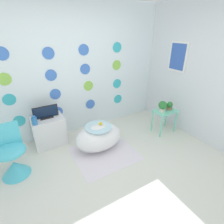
{
  "coord_description": "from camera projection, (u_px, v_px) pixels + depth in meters",
  "views": [
    {
      "loc": [
        -1.0,
        -1.54,
        2.08
      ],
      "look_at": [
        0.41,
        0.87,
        0.74
      ],
      "focal_mm": 28.0,
      "sensor_mm": 36.0,
      "label": 1
    }
  ],
  "objects": [
    {
      "name": "wall_right",
      "position": [
        180.0,
        69.0,
        3.66
      ],
      "size": [
        0.06,
        2.82,
        2.6
      ],
      "color": "silver",
      "rests_on": "ground_plane"
    },
    {
      "name": "side_table",
      "position": [
        165.0,
        115.0,
        3.74
      ],
      "size": [
        0.47,
        0.32,
        0.51
      ],
      "color": "#72D8B7",
      "rests_on": "ground_plane"
    },
    {
      "name": "vase",
      "position": [
        34.0,
        121.0,
        3.01
      ],
      "size": [
        0.09,
        0.09,
        0.16
      ],
      "color": "#2D72B7",
      "rests_on": "tv_cabinet"
    },
    {
      "name": "potted_plant_left",
      "position": [
        163.0,
        106.0,
        3.58
      ],
      "size": [
        0.17,
        0.17,
        0.23
      ],
      "color": "beige",
      "rests_on": "side_table"
    },
    {
      "name": "potted_plant_right",
      "position": [
        170.0,
        106.0,
        3.7
      ],
      "size": [
        0.12,
        0.12,
        0.18
      ],
      "color": "#8C6B4C",
      "rests_on": "side_table"
    },
    {
      "name": "tv",
      "position": [
        46.0,
        113.0,
        3.22
      ],
      "size": [
        0.45,
        0.12,
        0.24
      ],
      "color": "black",
      "rests_on": "tv_cabinet"
    },
    {
      "name": "chair",
      "position": [
        13.0,
        160.0,
        2.65
      ],
      "size": [
        0.44,
        0.44,
        0.83
      ],
      "color": "#4CC6DB",
      "rests_on": "ground_plane"
    },
    {
      "name": "rubber_duck",
      "position": [
        101.0,
        123.0,
        3.17
      ],
      "size": [
        0.06,
        0.06,
        0.07
      ],
      "color": "yellow",
      "rests_on": "bathtub"
    },
    {
      "name": "bathtub",
      "position": [
        99.0,
        137.0,
        3.27
      ],
      "size": [
        0.9,
        0.6,
        0.49
      ],
      "color": "white",
      "rests_on": "ground_plane"
    },
    {
      "name": "wall_back_dotted",
      "position": [
        69.0,
        73.0,
        3.43
      ],
      "size": [
        5.15,
        0.05,
        2.6
      ],
      "color": "white",
      "rests_on": "ground_plane"
    },
    {
      "name": "tv_cabinet",
      "position": [
        49.0,
        131.0,
        3.39
      ],
      "size": [
        0.58,
        0.44,
        0.57
      ],
      "color": "silver",
      "rests_on": "ground_plane"
    },
    {
      "name": "ground_plane",
      "position": [
        118.0,
        186.0,
        2.56
      ],
      "size": [
        12.0,
        12.0,
        0.0
      ],
      "primitive_type": "plane",
      "color": "silver"
    },
    {
      "name": "rug",
      "position": [
        104.0,
        153.0,
        3.22
      ],
      "size": [
        1.09,
        0.99,
        0.01
      ],
      "color": "silver",
      "rests_on": "ground_plane"
    }
  ]
}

